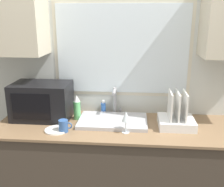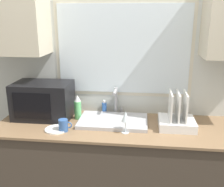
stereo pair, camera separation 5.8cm
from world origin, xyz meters
The scene contains 11 objects.
countertop centered at (0.00, 0.31, 0.46)m, with size 2.03×0.64×0.92m.
wall_back centered at (0.00, 0.61, 1.39)m, with size 6.00×0.38×2.60m.
sink_basin centered at (-0.06, 0.36, 0.94)m, with size 0.57×0.36×0.03m.
faucet centered at (-0.05, 0.54, 1.07)m, with size 0.08×0.17×0.25m.
microwave centered at (-0.68, 0.41, 1.08)m, with size 0.49×0.32×0.31m.
dish_rack centered at (0.46, 0.32, 0.99)m, with size 0.28×0.27×0.29m.
spray_bottle centered at (-0.37, 0.41, 1.03)m, with size 0.06×0.06×0.22m.
soap_bottle centered at (-0.16, 0.55, 0.98)m, with size 0.04×0.04×0.13m.
mug_near_sink centered at (-0.42, 0.14, 0.97)m, with size 0.11×0.07×0.10m.
wine_glass centered at (0.06, 0.17, 1.05)m, with size 0.06×0.06×0.18m.
small_plate centered at (-0.49, 0.16, 0.93)m, with size 0.18×0.18×0.01m.
Camera 2 is at (0.17, -1.67, 1.79)m, focal length 42.00 mm.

